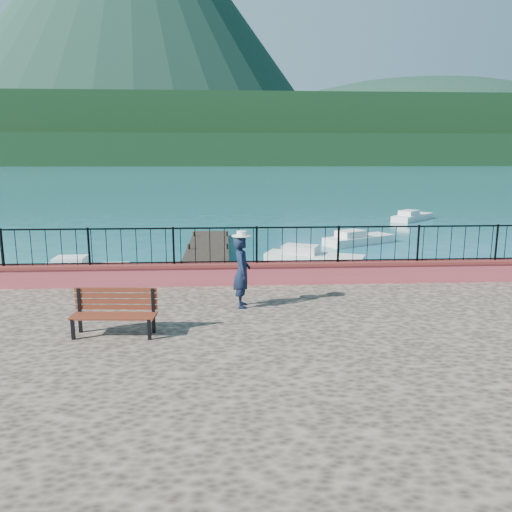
{
  "coord_description": "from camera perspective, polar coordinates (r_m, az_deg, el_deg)",
  "views": [
    {
      "loc": [
        -1.1,
        -9.36,
        4.54
      ],
      "look_at": [
        -0.42,
        2.0,
        2.3
      ],
      "focal_mm": 35.0,
      "sensor_mm": 36.0,
      "label": 1
    }
  ],
  "objects": [
    {
      "name": "ground",
      "position": [
        10.47,
        3.05,
        -14.6
      ],
      "size": [
        2000.0,
        2000.0,
        0.0
      ],
      "primitive_type": "plane",
      "color": "#19596B",
      "rests_on": "ground"
    },
    {
      "name": "parapet",
      "position": [
        13.46,
        1.35,
        -1.97
      ],
      "size": [
        28.0,
        0.46,
        0.58
      ],
      "primitive_type": "cube",
      "color": "#B44148",
      "rests_on": "promenade"
    },
    {
      "name": "railing",
      "position": [
        13.31,
        1.37,
        1.24
      ],
      "size": [
        27.0,
        0.05,
        0.95
      ],
      "primitive_type": "cube",
      "color": "black",
      "rests_on": "parapet"
    },
    {
      "name": "dock",
      "position": [
        21.83,
        -5.73,
        -0.52
      ],
      "size": [
        2.0,
        16.0,
        0.3
      ],
      "primitive_type": "cube",
      "color": "#2D231C",
      "rests_on": "ground"
    },
    {
      "name": "far_forest",
      "position": [
        309.4,
        -3.32,
        11.95
      ],
      "size": [
        900.0,
        60.0,
        18.0
      ],
      "primitive_type": "cube",
      "color": "black",
      "rests_on": "ground"
    },
    {
      "name": "foothills",
      "position": [
        369.78,
        -3.37,
        13.83
      ],
      "size": [
        900.0,
        120.0,
        44.0
      ],
      "primitive_type": "cube",
      "color": "black",
      "rests_on": "ground"
    },
    {
      "name": "volcano",
      "position": [
        742.78,
        -13.9,
        25.29
      ],
      "size": [
        560.0,
        560.0,
        380.0
      ],
      "primitive_type": "cone",
      "color": "#142D23",
      "rests_on": "ground"
    },
    {
      "name": "companion_hill",
      "position": [
        610.8,
        18.07,
        10.18
      ],
      "size": [
        448.0,
        384.0,
        180.0
      ],
      "primitive_type": "ellipsoid",
      "color": "#142D23",
      "rests_on": "ground"
    },
    {
      "name": "park_bench",
      "position": [
        9.97,
        -15.87,
        -7.22
      ],
      "size": [
        1.63,
        0.64,
        0.88
      ],
      "rotation": [
        0.0,
        0.0,
        -0.07
      ],
      "color": "black",
      "rests_on": "promenade"
    },
    {
      "name": "person",
      "position": [
        11.26,
        -1.63,
        -1.83
      ],
      "size": [
        0.39,
        0.59,
        1.63
      ],
      "primitive_type": "imported",
      "rotation": [
        0.0,
        0.0,
        1.57
      ],
      "color": "black",
      "rests_on": "promenade"
    },
    {
      "name": "hat",
      "position": [
        11.09,
        -1.65,
        2.57
      ],
      "size": [
        0.44,
        0.44,
        0.12
      ],
      "primitive_type": "cylinder",
      "color": "white",
      "rests_on": "person"
    },
    {
      "name": "boat_0",
      "position": [
        20.54,
        -19.09,
        -1.12
      ],
      "size": [
        3.33,
        1.33,
        0.8
      ],
      "primitive_type": "cube",
      "rotation": [
        0.0,
        0.0,
        0.01
      ],
      "color": "white",
      "rests_on": "ground"
    },
    {
      "name": "boat_1",
      "position": [
        21.88,
        6.69,
        0.15
      ],
      "size": [
        4.41,
        2.89,
        0.8
      ],
      "primitive_type": "cube",
      "rotation": [
        0.0,
        0.0,
        -0.41
      ],
      "color": "silver",
      "rests_on": "ground"
    },
    {
      "name": "boat_2",
      "position": [
        27.34,
        11.71,
        2.19
      ],
      "size": [
        4.21,
        3.12,
        0.8
      ],
      "primitive_type": "cube",
      "rotation": [
        0.0,
        0.0,
        0.51
      ],
      "color": "silver",
      "rests_on": "ground"
    },
    {
      "name": "boat_5",
      "position": [
        38.95,
        17.48,
        4.52
      ],
      "size": [
        4.03,
        3.98,
        0.8
      ],
      "primitive_type": "cube",
      "rotation": [
        0.0,
        0.0,
        0.78
      ],
      "color": "silver",
      "rests_on": "ground"
    }
  ]
}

